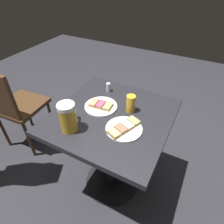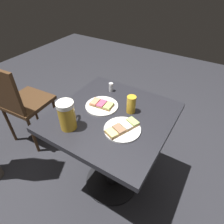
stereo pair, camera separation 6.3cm
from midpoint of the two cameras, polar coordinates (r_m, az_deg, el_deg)
ground_plane at (r=1.74m, az=-1.10°, el=-19.82°), size 6.00×6.00×0.00m
cafe_table at (r=1.29m, az=-1.40°, el=-6.62°), size 0.71×0.72×0.74m
plate_near at (r=1.24m, az=-4.79°, el=1.85°), size 0.21×0.21×0.03m
plate_far at (r=1.07m, az=1.91°, el=-4.85°), size 0.21×0.21×0.03m
beer_mug at (r=1.06m, az=-14.66°, el=-1.45°), size 0.10×0.15×0.17m
beer_glass_small at (r=1.17m, az=4.08°, el=2.48°), size 0.06×0.06×0.11m
salt_shaker at (r=1.38m, az=-2.41°, el=7.38°), size 0.03×0.03×0.06m
cafe_chair at (r=1.89m, az=-28.09°, el=1.95°), size 0.41×0.41×0.85m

